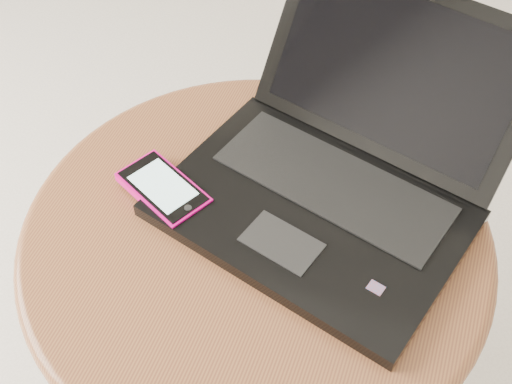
% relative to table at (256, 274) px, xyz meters
% --- Properties ---
extents(table, '(0.62, 0.62, 0.49)m').
position_rel_table_xyz_m(table, '(0.00, 0.00, 0.00)').
color(table, '#592912').
rests_on(table, ground).
extents(laptop, '(0.47, 0.48, 0.22)m').
position_rel_table_xyz_m(laptop, '(0.08, 0.10, 0.15)').
color(laptop, black).
rests_on(laptop, table).
extents(phone_black, '(0.12, 0.10, 0.01)m').
position_rel_table_xyz_m(phone_black, '(-0.14, 0.01, 0.11)').
color(phone_black, black).
rests_on(phone_black, table).
extents(phone_pink, '(0.14, 0.12, 0.02)m').
position_rel_table_xyz_m(phone_pink, '(-0.13, 0.01, 0.12)').
color(phone_pink, '#E4037D').
rests_on(phone_pink, phone_black).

